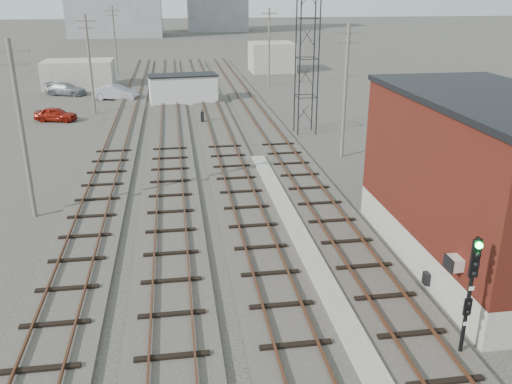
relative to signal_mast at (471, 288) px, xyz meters
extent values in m
plane|color=#282621|center=(-3.70, 54.08, -2.52)|extent=(320.00, 320.00, 0.00)
cube|color=#332D28|center=(-1.20, 33.08, -2.42)|extent=(3.20, 90.00, 0.20)
cube|color=#4C2816|center=(-1.92, 33.08, -2.19)|extent=(0.07, 90.00, 0.12)
cube|color=#4C2816|center=(-0.48, 33.08, -2.19)|extent=(0.07, 90.00, 0.12)
cube|color=#332D28|center=(-5.20, 33.08, -2.42)|extent=(3.20, 90.00, 0.20)
cube|color=#4C2816|center=(-5.92, 33.08, -2.19)|extent=(0.07, 90.00, 0.12)
cube|color=#4C2816|center=(-4.48, 33.08, -2.19)|extent=(0.07, 90.00, 0.12)
cube|color=#332D28|center=(-9.20, 33.08, -2.42)|extent=(3.20, 90.00, 0.20)
cube|color=#4C2816|center=(-9.92, 33.08, -2.19)|extent=(0.07, 90.00, 0.12)
cube|color=#4C2816|center=(-8.48, 33.08, -2.19)|extent=(0.07, 90.00, 0.12)
cube|color=#332D28|center=(-13.20, 33.08, -2.42)|extent=(3.20, 90.00, 0.20)
cube|color=#4C2816|center=(-13.92, 33.08, -2.19)|extent=(0.07, 90.00, 0.12)
cube|color=#4C2816|center=(-12.48, 33.08, -2.19)|extent=(0.07, 90.00, 0.12)
cube|color=gray|center=(-3.20, 8.08, -2.39)|extent=(0.90, 28.00, 0.26)
cube|color=gray|center=(3.80, 6.08, -1.77)|extent=(6.00, 12.00, 1.50)
cube|color=#511A13|center=(3.80, 6.08, 1.73)|extent=(6.00, 12.00, 5.50)
cube|color=black|center=(3.80, 6.08, 4.58)|extent=(6.20, 12.20, 0.25)
cube|color=beige|center=(0.58, 2.08, -0.27)|extent=(0.45, 0.62, 0.45)
cube|color=black|center=(0.70, 4.08, -2.02)|extent=(0.20, 0.35, 0.50)
cylinder|color=black|center=(1.05, 28.33, 4.98)|extent=(0.10, 0.10, 15.00)
cylinder|color=black|center=(2.55, 28.33, 4.98)|extent=(0.10, 0.10, 15.00)
cylinder|color=black|center=(1.05, 29.83, 4.98)|extent=(0.10, 0.10, 15.00)
cylinder|color=black|center=(2.55, 29.83, 4.98)|extent=(0.10, 0.10, 15.00)
cylinder|color=#595147|center=(-16.20, 14.08, 1.98)|extent=(0.24, 0.24, 9.00)
cube|color=#595147|center=(-16.20, 14.08, 5.88)|extent=(1.80, 0.12, 0.12)
cube|color=#595147|center=(-16.20, 14.08, 5.28)|extent=(1.40, 0.12, 0.12)
cylinder|color=#595147|center=(-16.20, 39.08, 1.98)|extent=(0.24, 0.24, 9.00)
cube|color=#595147|center=(-16.20, 39.08, 5.88)|extent=(1.80, 0.12, 0.12)
cube|color=#595147|center=(-16.20, 39.08, 5.28)|extent=(1.40, 0.12, 0.12)
cylinder|color=#595147|center=(-16.20, 64.08, 1.98)|extent=(0.24, 0.24, 9.00)
cube|color=#595147|center=(-16.20, 64.08, 5.88)|extent=(1.80, 0.12, 0.12)
cube|color=#595147|center=(-16.20, 64.08, 5.28)|extent=(1.40, 0.12, 0.12)
cylinder|color=#595147|center=(2.80, 22.08, 1.98)|extent=(0.24, 0.24, 9.00)
cube|color=#595147|center=(2.80, 22.08, 5.88)|extent=(1.80, 0.12, 0.12)
cube|color=#595147|center=(2.80, 22.08, 5.28)|extent=(1.40, 0.12, 0.12)
cylinder|color=#595147|center=(2.80, 52.08, 1.98)|extent=(0.24, 0.24, 9.00)
cube|color=#595147|center=(2.80, 52.08, 5.88)|extent=(1.80, 0.12, 0.12)
cube|color=#595147|center=(2.80, 52.08, 5.28)|extent=(1.40, 0.12, 0.12)
cube|color=gray|center=(-19.70, 54.08, -0.92)|extent=(8.00, 5.00, 3.20)
cube|color=gray|center=(5.30, 64.08, -0.52)|extent=(6.00, 6.00, 4.00)
cube|color=gray|center=(0.00, 0.03, -2.47)|extent=(0.40, 0.40, 0.10)
cylinder|color=black|center=(0.00, 0.03, -0.40)|extent=(0.13, 0.13, 4.24)
cube|color=black|center=(0.00, 0.01, 1.03)|extent=(0.28, 0.10, 1.27)
sphere|color=#0CE533|center=(0.00, -0.08, 1.51)|extent=(0.21, 0.21, 0.21)
sphere|color=black|center=(0.00, -0.08, 1.19)|extent=(0.21, 0.21, 0.21)
sphere|color=black|center=(0.00, -0.08, 0.87)|extent=(0.21, 0.21, 0.21)
sphere|color=black|center=(0.00, -0.08, 0.56)|extent=(0.21, 0.21, 0.21)
cube|color=black|center=(0.00, 0.01, -0.66)|extent=(0.23, 0.09, 0.58)
cube|color=white|center=(0.00, -0.05, 0.03)|extent=(0.17, 0.02, 0.13)
cube|color=white|center=(0.00, -0.05, -1.25)|extent=(0.17, 0.02, 0.13)
cube|color=black|center=(-6.35, 33.40, -1.93)|extent=(0.30, 0.30, 0.97)
cylinder|color=black|center=(-6.35, 33.40, -1.31)|extent=(0.08, 0.08, 0.29)
cube|color=silver|center=(-7.75, 42.94, -1.11)|extent=(7.01, 3.52, 2.81)
cube|color=black|center=(-7.75, 42.94, 0.35)|extent=(7.26, 3.77, 0.13)
imported|color=maroon|center=(-19.23, 36.36, -1.89)|extent=(3.93, 2.36, 1.25)
imported|color=#96989D|center=(-14.79, 45.75, -1.74)|extent=(4.99, 3.19, 1.55)
imported|color=gray|center=(-20.55, 49.37, -1.85)|extent=(4.96, 3.44, 1.33)
camera|label=1|loc=(-8.70, -13.34, 8.64)|focal=38.00mm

